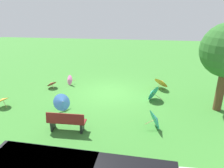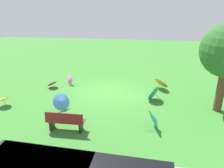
% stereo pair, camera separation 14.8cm
% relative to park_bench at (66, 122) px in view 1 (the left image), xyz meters
% --- Properties ---
extents(ground, '(40.00, 40.00, 0.00)m').
position_rel_park_bench_xyz_m(ground, '(-1.24, -4.20, -0.47)').
color(ground, '#387A2D').
extents(park_bench, '(1.60, 0.48, 0.90)m').
position_rel_park_bench_xyz_m(park_bench, '(0.00, 0.00, 0.00)').
color(park_bench, maroon).
rests_on(park_bench, ground).
extents(parasol_orange_0, '(1.18, 1.18, 0.85)m').
position_rel_park_bench_xyz_m(parasol_orange_0, '(-4.38, -5.29, -0.00)').
color(parasol_orange_0, tan).
rests_on(parasol_orange_0, ground).
extents(parasol_pink_0, '(0.68, 0.68, 0.68)m').
position_rel_park_bench_xyz_m(parasol_pink_0, '(1.59, -5.24, -0.13)').
color(parasol_pink_0, tan).
rests_on(parasol_pink_0, ground).
extents(parasol_orange_1, '(0.77, 0.79, 0.61)m').
position_rel_park_bench_xyz_m(parasol_orange_1, '(4.02, -1.78, -0.05)').
color(parasol_orange_1, tan).
rests_on(parasol_orange_1, ground).
extents(parasol_teal_0, '(1.00, 1.02, 0.89)m').
position_rel_park_bench_xyz_m(parasol_teal_0, '(-3.71, -3.57, -0.02)').
color(parasol_teal_0, tan).
rests_on(parasol_teal_0, ground).
extents(parasol_teal_1, '(0.84, 1.00, 0.89)m').
position_rel_park_bench_xyz_m(parasol_teal_1, '(-3.72, -0.70, -0.02)').
color(parasol_teal_1, tan).
rests_on(parasol_teal_1, ground).
extents(parasol_blue_1, '(1.02, 1.05, 0.84)m').
position_rel_park_bench_xyz_m(parasol_blue_1, '(0.84, -1.86, -0.05)').
color(parasol_blue_1, tan).
rests_on(parasol_blue_1, ground).
extents(parasol_red_1, '(0.79, 0.81, 0.52)m').
position_rel_park_bench_xyz_m(parasol_red_1, '(2.54, -4.59, -0.16)').
color(parasol_red_1, tan).
rests_on(parasol_red_1, ground).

